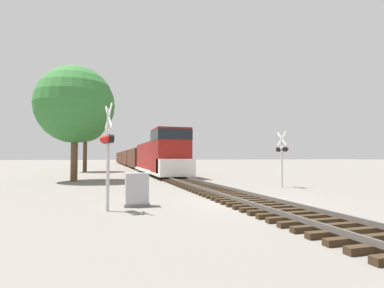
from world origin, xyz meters
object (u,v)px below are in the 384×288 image
relay_cabinet (137,190)px  tree_far_right (75,105)px  crossing_signal_near (107,145)px  freight_train (132,158)px  crossing_signal_far (282,153)px  tree_mid_background (85,122)px

relay_cabinet → tree_far_right: (-3.52, 13.88, 5.56)m
crossing_signal_near → freight_train: bearing=160.5°
crossing_signal_far → tree_far_right: 16.63m
crossing_signal_far → tree_mid_background: size_ratio=0.38×
relay_cabinet → tree_far_right: bearing=104.2°
crossing_signal_near → crossing_signal_far: crossing_signal_near is taller
relay_cabinet → tree_far_right: size_ratio=0.14×
crossing_signal_near → tree_far_right: size_ratio=0.41×
tree_mid_background → relay_cabinet: bearing=-83.2°
crossing_signal_far → tree_mid_background: 28.80m
crossing_signal_near → tree_mid_background: tree_mid_background is taller
relay_cabinet → freight_train: bearing=84.8°
freight_train → tree_mid_background: bearing=-111.0°
crossing_signal_far → relay_cabinet: crossing_signal_far is taller
freight_train → tree_far_right: (-8.18, -37.48, 4.39)m
tree_far_right → crossing_signal_far: bearing=-34.2°
crossing_signal_far → relay_cabinet: bearing=112.3°
crossing_signal_far → tree_mid_background: (-13.39, 25.11, 4.43)m
freight_train → crossing_signal_near: (-5.81, -52.16, 0.58)m
crossing_signal_far → tree_far_right: (-13.35, 9.07, 3.99)m
crossing_signal_near → crossing_signal_far: size_ratio=1.08×
crossing_signal_far → tree_far_right: size_ratio=0.38×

